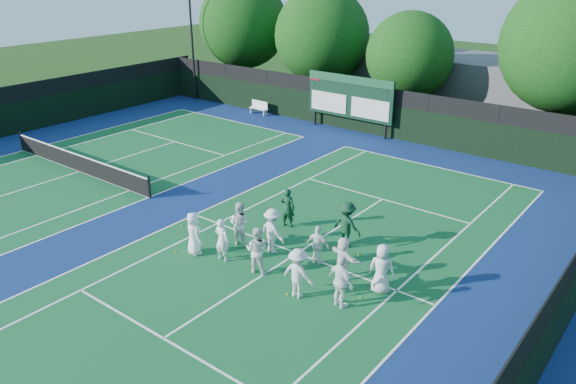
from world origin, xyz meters
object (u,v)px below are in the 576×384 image
Objects in this scene: coach_left at (288,208)px; scoreboard at (350,97)px; bench at (259,107)px; tennis_net at (79,163)px.

scoreboard is at bearing -84.92° from coach_left.
coach_left reaches higher than bench.
coach_left is at bearing -45.58° from bench.
scoreboard is 16.26m from tennis_net.
bench is 17.90m from coach_left.
tennis_net is 12.41m from coach_left.
scoreboard is 7.41m from bench.
tennis_net is 6.82× the size of coach_left.
coach_left is (5.31, -13.00, -1.36)m from scoreboard.
scoreboard reaches higher than tennis_net.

